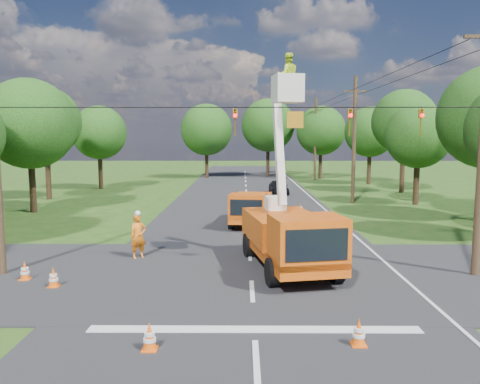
{
  "coord_description": "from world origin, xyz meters",
  "views": [
    {
      "loc": [
        -0.31,
        -15.31,
        5.2
      ],
      "look_at": [
        -0.45,
        6.98,
        2.6
      ],
      "focal_mm": 35.0,
      "sensor_mm": 36.0,
      "label": 1
    }
  ],
  "objects_px": {
    "traffic_cone_1": "(359,333)",
    "tree_left_d": "(29,124)",
    "tree_left_f": "(99,133)",
    "pole_right_mid": "(354,139)",
    "distant_car": "(279,187)",
    "traffic_cone_4": "(53,278)",
    "traffic_cone_0": "(150,337)",
    "tree_right_d": "(404,122)",
    "ground_worker": "(138,236)",
    "traffic_cone_7": "(301,209)",
    "tree_left_e": "(46,122)",
    "tree_right_c": "(418,136)",
    "pole_right_far": "(315,138)",
    "tree_far_a": "(206,130)",
    "tree_right_e": "(370,132)",
    "traffic_cone_2": "(296,236)",
    "second_truck": "(251,207)",
    "traffic_cone_3": "(301,225)",
    "traffic_cone_5": "(25,271)",
    "bucket_truck": "(290,226)",
    "tree_far_c": "(321,131)",
    "tree_far_b": "(268,125)"
  },
  "relations": [
    {
      "from": "pole_right_mid",
      "to": "tree_far_b",
      "type": "xyz_separation_m",
      "value": [
        -5.5,
        25.0,
        1.7
      ]
    },
    {
      "from": "tree_left_e",
      "to": "tree_left_f",
      "type": "distance_m",
      "value": 8.29
    },
    {
      "from": "traffic_cone_2",
      "to": "second_truck",
      "type": "bearing_deg",
      "value": 113.5
    },
    {
      "from": "pole_right_far",
      "to": "tree_right_c",
      "type": "relative_size",
      "value": 1.28
    },
    {
      "from": "traffic_cone_0",
      "to": "tree_right_d",
      "type": "height_order",
      "value": "tree_right_d"
    },
    {
      "from": "ground_worker",
      "to": "traffic_cone_3",
      "type": "height_order",
      "value": "ground_worker"
    },
    {
      "from": "traffic_cone_1",
      "to": "tree_far_b",
      "type": "distance_m",
      "value": 51.52
    },
    {
      "from": "traffic_cone_5",
      "to": "traffic_cone_1",
      "type": "bearing_deg",
      "value": -26.29
    },
    {
      "from": "tree_far_b",
      "to": "tree_left_d",
      "type": "bearing_deg",
      "value": -120.96
    },
    {
      "from": "tree_left_e",
      "to": "tree_far_a",
      "type": "bearing_deg",
      "value": 60.67
    },
    {
      "from": "traffic_cone_4",
      "to": "tree_right_c",
      "type": "relative_size",
      "value": 0.09
    },
    {
      "from": "tree_right_d",
      "to": "tree_right_e",
      "type": "distance_m",
      "value": 8.11
    },
    {
      "from": "distant_car",
      "to": "tree_far_b",
      "type": "height_order",
      "value": "tree_far_b"
    },
    {
      "from": "ground_worker",
      "to": "tree_left_e",
      "type": "height_order",
      "value": "tree_left_e"
    },
    {
      "from": "tree_left_d",
      "to": "tree_left_f",
      "type": "relative_size",
      "value": 1.1
    },
    {
      "from": "traffic_cone_4",
      "to": "tree_left_e",
      "type": "height_order",
      "value": "tree_left_e"
    },
    {
      "from": "pole_right_far",
      "to": "tree_far_a",
      "type": "relative_size",
      "value": 1.05
    },
    {
      "from": "tree_right_e",
      "to": "tree_far_a",
      "type": "distance_m",
      "value": 20.43
    },
    {
      "from": "ground_worker",
      "to": "traffic_cone_7",
      "type": "bearing_deg",
      "value": 20.94
    },
    {
      "from": "traffic_cone_2",
      "to": "pole_right_far",
      "type": "bearing_deg",
      "value": 79.87
    },
    {
      "from": "pole_right_far",
      "to": "tree_far_a",
      "type": "bearing_deg",
      "value": 167.47
    },
    {
      "from": "second_truck",
      "to": "ground_worker",
      "type": "distance_m",
      "value": 9.29
    },
    {
      "from": "ground_worker",
      "to": "tree_left_e",
      "type": "bearing_deg",
      "value": 87.67
    },
    {
      "from": "traffic_cone_3",
      "to": "tree_right_e",
      "type": "relative_size",
      "value": 0.08
    },
    {
      "from": "traffic_cone_1",
      "to": "tree_left_d",
      "type": "xyz_separation_m",
      "value": [
        -17.59,
        21.11,
        5.77
      ]
    },
    {
      "from": "traffic_cone_7",
      "to": "tree_far_b",
      "type": "xyz_separation_m",
      "value": [
        -0.64,
        30.57,
        6.45
      ]
    },
    {
      "from": "pole_right_far",
      "to": "tree_left_f",
      "type": "xyz_separation_m",
      "value": [
        -23.3,
        -10.0,
        0.58
      ]
    },
    {
      "from": "bucket_truck",
      "to": "tree_right_d",
      "type": "xyz_separation_m",
      "value": [
        13.29,
        26.3,
        4.91
      ]
    },
    {
      "from": "tree_left_f",
      "to": "pole_right_mid",
      "type": "bearing_deg",
      "value": -23.23
    },
    {
      "from": "pole_right_mid",
      "to": "tree_far_c",
      "type": "relative_size",
      "value": 1.09
    },
    {
      "from": "distant_car",
      "to": "traffic_cone_0",
      "type": "bearing_deg",
      "value": -104.35
    },
    {
      "from": "tree_left_f",
      "to": "tree_right_d",
      "type": "relative_size",
      "value": 0.87
    },
    {
      "from": "pole_right_far",
      "to": "traffic_cone_3",
      "type": "bearing_deg",
      "value": -100.05
    },
    {
      "from": "bucket_truck",
      "to": "tree_far_c",
      "type": "relative_size",
      "value": 0.92
    },
    {
      "from": "traffic_cone_0",
      "to": "tree_right_d",
      "type": "bearing_deg",
      "value": 62.49
    },
    {
      "from": "traffic_cone_7",
      "to": "traffic_cone_5",
      "type": "bearing_deg",
      "value": -128.21
    },
    {
      "from": "bucket_truck",
      "to": "pole_right_far",
      "type": "relative_size",
      "value": 0.85
    },
    {
      "from": "distant_car",
      "to": "traffic_cone_4",
      "type": "xyz_separation_m",
      "value": [
        -9.89,
        -27.18,
        -0.29
      ]
    },
    {
      "from": "bucket_truck",
      "to": "traffic_cone_0",
      "type": "bearing_deg",
      "value": -130.6
    },
    {
      "from": "distant_car",
      "to": "traffic_cone_4",
      "type": "bearing_deg",
      "value": -114.47
    },
    {
      "from": "pole_right_mid",
      "to": "tree_left_e",
      "type": "relative_size",
      "value": 1.06
    },
    {
      "from": "second_truck",
      "to": "tree_right_c",
      "type": "height_order",
      "value": "tree_right_c"
    },
    {
      "from": "tree_left_e",
      "to": "traffic_cone_4",
      "type": "bearing_deg",
      "value": -67.22
    },
    {
      "from": "tree_far_a",
      "to": "traffic_cone_0",
      "type": "bearing_deg",
      "value": -87.21
    },
    {
      "from": "traffic_cone_2",
      "to": "tree_far_a",
      "type": "bearing_deg",
      "value": 100.99
    },
    {
      "from": "traffic_cone_7",
      "to": "tree_right_c",
      "type": "bearing_deg",
      "value": 25.57
    },
    {
      "from": "distant_car",
      "to": "tree_left_d",
      "type": "bearing_deg",
      "value": -153.9
    },
    {
      "from": "ground_worker",
      "to": "tree_far_c",
      "type": "bearing_deg",
      "value": 36.29
    },
    {
      "from": "traffic_cone_3",
      "to": "traffic_cone_5",
      "type": "height_order",
      "value": "same"
    },
    {
      "from": "bucket_truck",
      "to": "traffic_cone_1",
      "type": "height_order",
      "value": "bucket_truck"
    }
  ]
}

